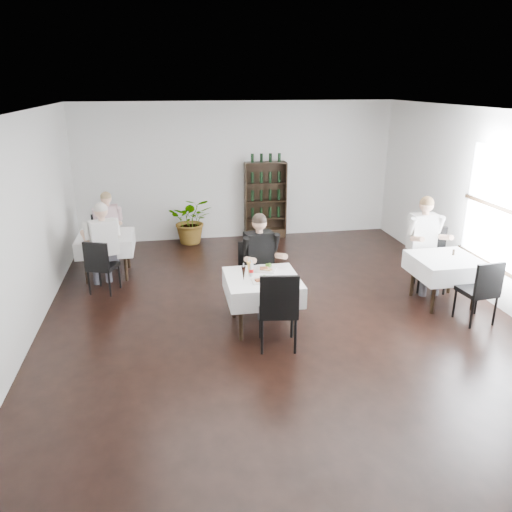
% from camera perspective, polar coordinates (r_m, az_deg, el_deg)
% --- Properties ---
extents(room_shell, '(9.00, 9.00, 9.00)m').
position_cam_1_polar(room_shell, '(6.88, 3.21, 3.39)').
color(room_shell, black).
rests_on(room_shell, ground).
extents(window_right, '(0.06, 2.30, 1.85)m').
position_cam_1_polar(window_right, '(8.38, 27.12, 4.18)').
color(window_right, white).
rests_on(window_right, room_shell).
extents(wine_shelf, '(0.90, 0.28, 1.75)m').
position_cam_1_polar(wine_shelf, '(11.25, 1.08, 6.29)').
color(wine_shelf, black).
rests_on(wine_shelf, ground).
extents(main_table, '(1.03, 1.03, 0.77)m').
position_cam_1_polar(main_table, '(7.11, 0.72, -3.55)').
color(main_table, black).
rests_on(main_table, ground).
extents(left_table, '(0.98, 0.98, 0.77)m').
position_cam_1_polar(left_table, '(9.42, -16.76, 1.42)').
color(left_table, black).
rests_on(left_table, ground).
extents(right_table, '(0.98, 0.98, 0.77)m').
position_cam_1_polar(right_table, '(8.43, 20.78, -1.13)').
color(right_table, black).
rests_on(right_table, ground).
extents(potted_tree, '(1.02, 0.91, 1.04)m').
position_cam_1_polar(potted_tree, '(11.02, -7.38, 4.09)').
color(potted_tree, '#1F501B').
rests_on(potted_tree, ground).
extents(main_chair_far, '(0.55, 0.55, 1.03)m').
position_cam_1_polar(main_chair_far, '(7.79, -0.34, -1.73)').
color(main_chair_far, black).
rests_on(main_chair_far, ground).
extents(main_chair_near, '(0.57, 0.57, 1.10)m').
position_cam_1_polar(main_chair_near, '(6.51, 2.57, -5.72)').
color(main_chair_near, black).
rests_on(main_chair_near, ground).
extents(left_chair_far, '(0.52, 0.52, 0.94)m').
position_cam_1_polar(left_chair_far, '(10.22, -16.90, 2.32)').
color(left_chair_far, black).
rests_on(left_chair_far, ground).
extents(left_chair_near, '(0.55, 0.55, 0.93)m').
position_cam_1_polar(left_chair_near, '(8.66, -17.36, -0.82)').
color(left_chair_near, black).
rests_on(left_chair_near, ground).
extents(right_chair_far, '(0.62, 0.62, 1.06)m').
position_cam_1_polar(right_chair_far, '(9.00, 19.40, 0.20)').
color(right_chair_far, black).
rests_on(right_chair_far, ground).
extents(right_chair_near, '(0.49, 0.50, 0.99)m').
position_cam_1_polar(right_chair_near, '(7.91, 24.37, -3.36)').
color(right_chair_near, black).
rests_on(right_chair_near, ground).
extents(diner_main, '(0.63, 0.65, 1.54)m').
position_cam_1_polar(diner_main, '(7.52, 0.58, -0.01)').
color(diner_main, '#42424A').
rests_on(diner_main, ground).
extents(diner_left_far, '(0.54, 0.55, 1.42)m').
position_cam_1_polar(diner_left_far, '(9.97, -16.54, 3.64)').
color(diner_left_far, '#42424A').
rests_on(diner_left_far, ground).
extents(diner_left_near, '(0.67, 0.71, 1.54)m').
position_cam_1_polar(diner_left_near, '(8.72, -17.12, 1.84)').
color(diner_left_near, '#42424A').
rests_on(diner_left_near, ground).
extents(diner_right_far, '(0.60, 0.60, 1.60)m').
position_cam_1_polar(diner_right_far, '(8.82, 18.79, 2.11)').
color(diner_right_far, '#42424A').
rests_on(diner_right_far, ground).
extents(plate_far, '(0.36, 0.36, 0.09)m').
position_cam_1_polar(plate_far, '(7.32, 1.16, -1.45)').
color(plate_far, white).
rests_on(plate_far, main_table).
extents(plate_near, '(0.25, 0.25, 0.08)m').
position_cam_1_polar(plate_near, '(6.90, 0.59, -2.78)').
color(plate_near, white).
rests_on(plate_near, main_table).
extents(pilsner_dark, '(0.06, 0.06, 0.26)m').
position_cam_1_polar(pilsner_dark, '(6.89, -1.43, -2.02)').
color(pilsner_dark, black).
rests_on(pilsner_dark, main_table).
extents(pilsner_lager, '(0.06, 0.06, 0.27)m').
position_cam_1_polar(pilsner_lager, '(7.05, -0.81, -1.47)').
color(pilsner_lager, gold).
rests_on(pilsner_lager, main_table).
extents(coke_bottle, '(0.06, 0.06, 0.25)m').
position_cam_1_polar(coke_bottle, '(7.05, -0.54, -1.57)').
color(coke_bottle, silver).
rests_on(coke_bottle, main_table).
extents(napkin_cutlery, '(0.19, 0.21, 0.02)m').
position_cam_1_polar(napkin_cutlery, '(6.95, 3.33, -2.73)').
color(napkin_cutlery, black).
rests_on(napkin_cutlery, main_table).
extents(pepper_mill, '(0.05, 0.05, 0.09)m').
position_cam_1_polar(pepper_mill, '(8.53, 21.64, 0.40)').
color(pepper_mill, black).
rests_on(pepper_mill, right_table).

